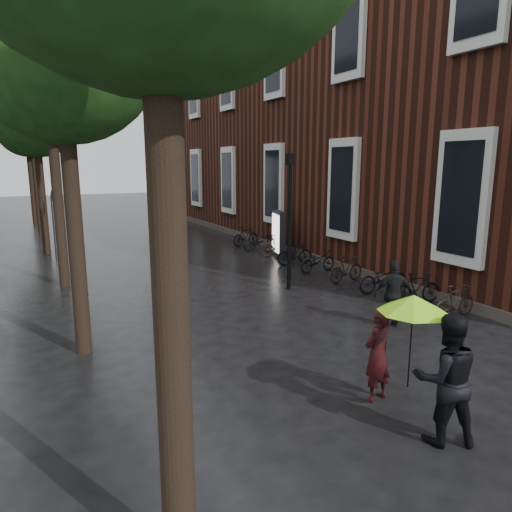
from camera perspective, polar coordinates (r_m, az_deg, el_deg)
brick_building at (r=27.17m, az=7.51°, el=15.79°), size 10.20×33.20×12.00m
street_trees at (r=18.80m, az=-25.50°, el=17.83°), size 4.33×34.03×8.91m
person_burgundy at (r=8.00m, az=14.94°, el=-11.82°), size 0.65×0.48×1.62m
person_black at (r=7.14m, az=22.63°, el=-13.98°), size 1.16×1.07×1.92m
lime_umbrella at (r=7.21m, az=19.08°, el=-5.65°), size 1.06×1.06×1.56m
pedestrian_walking at (r=11.55m, az=16.83°, el=-4.57°), size 1.04×0.75×1.64m
parked_bicycles at (r=17.09m, az=7.53°, el=-0.29°), size 1.95×12.67×0.97m
ad_lightbox at (r=19.41m, az=2.82°, el=2.78°), size 0.30×1.29×1.95m
lamp_post at (r=14.09m, az=4.24°, el=5.93°), size 0.22×0.22×4.22m
cycle_sign at (r=20.85m, az=-23.97°, el=4.94°), size 0.15×0.52×2.86m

